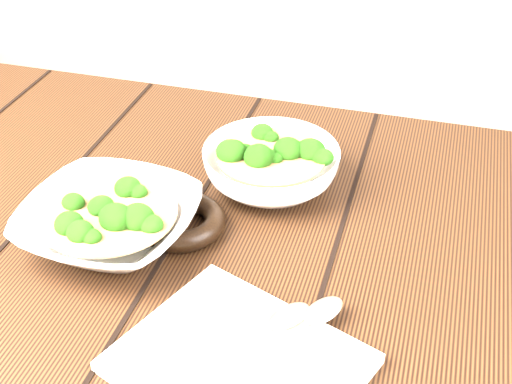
% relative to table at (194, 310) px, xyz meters
% --- Properties ---
extents(table, '(1.20, 0.80, 0.75)m').
position_rel_table_xyz_m(table, '(0.00, 0.00, 0.00)').
color(table, '#392210').
rests_on(table, ground).
extents(soup_bowl_front, '(0.23, 0.23, 0.06)m').
position_rel_table_xyz_m(soup_bowl_front, '(-0.10, -0.02, 0.15)').
color(soup_bowl_front, white).
rests_on(soup_bowl_front, table).
extents(soup_bowl_back, '(0.20, 0.20, 0.07)m').
position_rel_table_xyz_m(soup_bowl_back, '(0.07, 0.15, 0.15)').
color(soup_bowl_back, white).
rests_on(soup_bowl_back, table).
extents(trivet, '(0.13, 0.13, 0.03)m').
position_rel_table_xyz_m(trivet, '(-0.02, 0.02, 0.13)').
color(trivet, black).
rests_on(trivet, table).
extents(napkin, '(0.29, 0.26, 0.01)m').
position_rel_table_xyz_m(napkin, '(0.12, -0.18, 0.13)').
color(napkin, beige).
rests_on(napkin, table).
extents(spoon_left, '(0.12, 0.17, 0.01)m').
position_rel_table_xyz_m(spoon_left, '(0.13, -0.14, 0.14)').
color(spoon_left, '#B8B2A2').
rests_on(spoon_left, napkin).
extents(spoon_right, '(0.11, 0.18, 0.01)m').
position_rel_table_xyz_m(spoon_right, '(0.17, -0.12, 0.14)').
color(spoon_right, '#B8B2A2').
rests_on(spoon_right, napkin).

